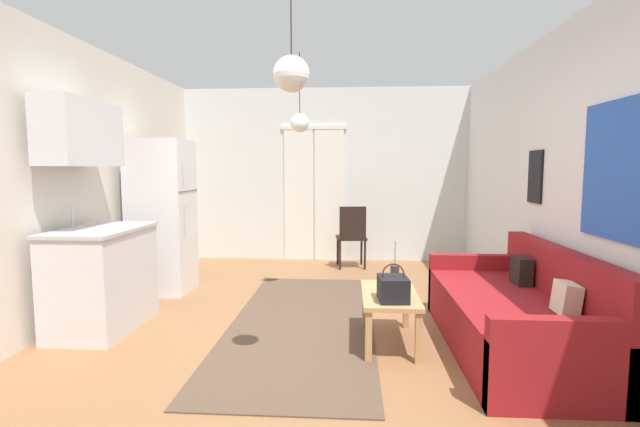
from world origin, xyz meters
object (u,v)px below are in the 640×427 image
object	(u,v)px
couch	(520,317)
pendant_lamp_near	(291,74)
coffee_table	(389,301)
handbag	(393,288)
accent_chair	(352,234)
pendant_lamp_far	(300,123)
bamboo_vase	(395,275)
refrigerator	(162,216)

from	to	relation	value
couch	pendant_lamp_near	size ratio (longest dim) A/B	2.67
coffee_table	handbag	xyz separation A→B (m)	(0.01, -0.22, 0.16)
accent_chair	pendant_lamp_far	xyz separation A→B (m)	(-0.58, -1.55, 1.44)
bamboo_vase	pendant_lamp_far	size ratio (longest dim) A/B	0.47
coffee_table	handbag	size ratio (longest dim) A/B	2.91
coffee_table	refrigerator	world-z (taller)	refrigerator
refrigerator	couch	bearing A→B (deg)	-23.60
bamboo_vase	pendant_lamp_far	distance (m)	2.01
pendant_lamp_near	pendant_lamp_far	distance (m)	2.14
handbag	pendant_lamp_near	world-z (taller)	pendant_lamp_near
accent_chair	couch	bearing A→B (deg)	107.36
bamboo_vase	coffee_table	bearing A→B (deg)	-104.93
bamboo_vase	refrigerator	size ratio (longest dim) A/B	0.22
bamboo_vase	accent_chair	distance (m)	2.63
bamboo_vase	accent_chair	size ratio (longest dim) A/B	0.44
pendant_lamp_far	coffee_table	bearing A→B (deg)	-55.74
coffee_table	pendant_lamp_far	world-z (taller)	pendant_lamp_far
refrigerator	bamboo_vase	bearing A→B (deg)	-25.51
pendant_lamp_far	accent_chair	bearing A→B (deg)	69.55
handbag	refrigerator	distance (m)	3.07
coffee_table	pendant_lamp_near	distance (m)	1.99
coffee_table	couch	bearing A→B (deg)	-4.47
couch	pendant_lamp_far	distance (m)	2.89
couch	handbag	size ratio (longest dim) A/B	6.99
accent_chair	pendant_lamp_far	distance (m)	2.19
accent_chair	pendant_lamp_far	size ratio (longest dim) A/B	1.07
coffee_table	accent_chair	distance (m)	2.86
couch	refrigerator	xyz separation A→B (m)	(-3.56, 1.55, 0.62)
accent_chair	bamboo_vase	bearing A→B (deg)	90.91
coffee_table	bamboo_vase	distance (m)	0.29
refrigerator	accent_chair	xyz separation A→B (m)	(2.23, 1.37, -0.39)
pendant_lamp_near	pendant_lamp_far	world-z (taller)	same
couch	bamboo_vase	size ratio (longest dim) A/B	5.16
handbag	bamboo_vase	bearing A→B (deg)	82.97
pendant_lamp_far	bamboo_vase	bearing A→B (deg)	-48.25
couch	accent_chair	world-z (taller)	accent_chair
couch	accent_chair	distance (m)	3.22
bamboo_vase	handbag	bearing A→B (deg)	-97.03
couch	refrigerator	bearing A→B (deg)	156.40
pendant_lamp_far	refrigerator	bearing A→B (deg)	173.83
refrigerator	pendant_lamp_far	xyz separation A→B (m)	(1.65, -0.18, 1.05)
bamboo_vase	handbag	distance (m)	0.46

